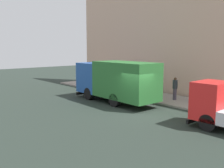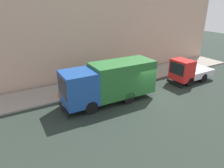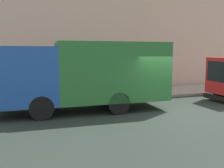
{
  "view_description": "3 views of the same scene",
  "coord_description": "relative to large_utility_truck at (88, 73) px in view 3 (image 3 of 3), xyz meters",
  "views": [
    {
      "loc": [
        -11.47,
        -10.88,
        4.16
      ],
      "look_at": [
        1.14,
        3.64,
        1.37
      ],
      "focal_mm": 40.17,
      "sensor_mm": 36.0,
      "label": 1
    },
    {
      "loc": [
        -11.67,
        10.5,
        7.5
      ],
      "look_at": [
        1.03,
        3.1,
        1.51
      ],
      "focal_mm": 32.68,
      "sensor_mm": 36.0,
      "label": 2
    },
    {
      "loc": [
        -9.88,
        5.62,
        2.68
      ],
      "look_at": [
        1.74,
        1.89,
        1.12
      ],
      "focal_mm": 39.65,
      "sensor_mm": 36.0,
      "label": 3
    }
  ],
  "objects": [
    {
      "name": "sidewalk",
      "position": [
        3.66,
        -3.25,
        -1.68
      ],
      "size": [
        3.58,
        30.0,
        0.14
      ],
      "primitive_type": "cube",
      "color": "gray",
      "rests_on": "ground"
    },
    {
      "name": "pedestrian_third",
      "position": [
        3.64,
        -2.87,
        -0.68
      ],
      "size": [
        0.53,
        0.53,
        1.77
      ],
      "rotation": [
        0.0,
        0.0,
        5.64
      ],
      "color": "#493F4F",
      "rests_on": "sidewalk"
    },
    {
      "name": "ground",
      "position": [
        -1.13,
        -3.25,
        -1.75
      ],
      "size": [
        80.0,
        80.0,
        0.0
      ],
      "primitive_type": "plane",
      "color": "#242E28"
    },
    {
      "name": "pedestrian_walking",
      "position": [
        4.57,
        1.14,
        -0.64
      ],
      "size": [
        0.5,
        0.5,
        1.82
      ],
      "rotation": [
        0.0,
        0.0,
        5.61
      ],
      "color": "black",
      "rests_on": "sidewalk"
    },
    {
      "name": "street_sign_post",
      "position": [
        2.29,
        0.88,
        -0.29
      ],
      "size": [
        0.44,
        0.08,
        2.21
      ],
      "color": "#4C5156",
      "rests_on": "sidewalk"
    },
    {
      "name": "traffic_cone_orange",
      "position": [
        2.66,
        3.3,
        -1.23
      ],
      "size": [
        0.52,
        0.52,
        0.75
      ],
      "primitive_type": "cone",
      "color": "orange",
      "rests_on": "sidewalk"
    },
    {
      "name": "pedestrian_standing",
      "position": [
        2.95,
        -1.29,
        -0.68
      ],
      "size": [
        0.46,
        0.46,
        1.74
      ],
      "rotation": [
        0.0,
        0.0,
        2.67
      ],
      "color": "black",
      "rests_on": "sidewalk"
    },
    {
      "name": "large_utility_truck",
      "position": [
        0.0,
        0.0,
        0.0
      ],
      "size": [
        2.5,
        7.54,
        3.14
      ],
      "rotation": [
        0.0,
        0.0,
        -0.02
      ],
      "color": "#1E4B9C",
      "rests_on": "ground"
    },
    {
      "name": "building_facade",
      "position": [
        5.95,
        -3.25,
        3.94
      ],
      "size": [
        0.5,
        30.0,
        11.37
      ],
      "primitive_type": "cube",
      "color": "#CFA68E",
      "rests_on": "ground"
    }
  ]
}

